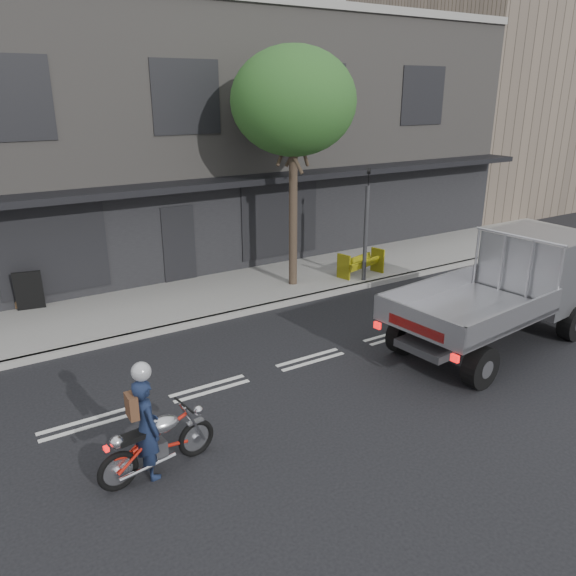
# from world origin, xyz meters

# --- Properties ---
(ground) EXTENTS (80.00, 80.00, 0.00)m
(ground) POSITION_xyz_m (0.00, 0.00, 0.00)
(ground) COLOR black
(ground) RESTS_ON ground
(sidewalk) EXTENTS (32.00, 3.20, 0.15)m
(sidewalk) POSITION_xyz_m (0.00, 4.70, 0.07)
(sidewalk) COLOR gray
(sidewalk) RESTS_ON ground
(kerb) EXTENTS (32.00, 0.20, 0.15)m
(kerb) POSITION_xyz_m (0.00, 3.10, 0.07)
(kerb) COLOR gray
(kerb) RESTS_ON ground
(building_main) EXTENTS (26.00, 10.00, 8.00)m
(building_main) POSITION_xyz_m (0.00, 11.30, 4.00)
(building_main) COLOR slate
(building_main) RESTS_ON ground
(building_neighbour) EXTENTS (14.00, 10.00, 10.00)m
(building_neighbour) POSITION_xyz_m (20.00, 11.30, 5.00)
(building_neighbour) COLOR brown
(building_neighbour) RESTS_ON ground
(street_tree) EXTENTS (3.40, 3.40, 6.74)m
(street_tree) POSITION_xyz_m (2.20, 4.20, 5.28)
(street_tree) COLOR #382B21
(street_tree) RESTS_ON ground
(traffic_light_pole) EXTENTS (0.12, 0.12, 3.50)m
(traffic_light_pole) POSITION_xyz_m (4.20, 3.35, 1.65)
(traffic_light_pole) COLOR #2D2D30
(traffic_light_pole) RESTS_ON ground
(motorcycle) EXTENTS (1.94, 0.57, 1.00)m
(motorcycle) POSITION_xyz_m (-4.11, -1.92, 0.51)
(motorcycle) COLOR black
(motorcycle) RESTS_ON ground
(rider) EXTENTS (0.46, 0.64, 1.63)m
(rider) POSITION_xyz_m (-4.26, -1.92, 0.81)
(rider) COLOR #16203C
(rider) RESTS_ON ground
(flatbed_ute) EXTENTS (5.66, 2.78, 2.53)m
(flatbed_ute) POSITION_xyz_m (5.16, -1.44, 1.44)
(flatbed_ute) COLOR black
(flatbed_ute) RESTS_ON ground
(construction_barrier) EXTENTS (1.53, 0.91, 0.80)m
(construction_barrier) POSITION_xyz_m (4.41, 3.55, 0.55)
(construction_barrier) COLOR #FFF30D
(construction_barrier) RESTS_ON sidewalk
(sandwich_board) EXTENTS (0.76, 0.57, 1.09)m
(sandwich_board) POSITION_xyz_m (-4.76, 5.97, 0.69)
(sandwich_board) COLOR black
(sandwich_board) RESTS_ON sidewalk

